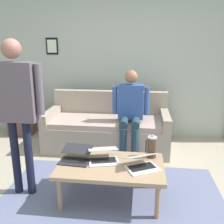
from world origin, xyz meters
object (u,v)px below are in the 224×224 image
coffee_table (111,168)px  person_seated (130,108)px  laptop_center (103,157)px  side_shelf (21,116)px  person_standing (16,99)px  flower_vase (18,89)px  laptop_left (142,164)px  laptop_right (76,157)px  couch (108,129)px  french_press (152,147)px

coffee_table → person_seated: bearing=-96.7°
laptop_center → side_shelf: size_ratio=0.54×
person_standing → person_seated: size_ratio=1.33×
laptop_center → flower_vase: bearing=-43.9°
laptop_left → person_standing: 1.46m
laptop_right → flower_vase: bearing=-49.6°
laptop_left → person_seated: bearing=-81.7°
laptop_right → laptop_left: bearing=173.5°
laptop_right → person_standing: 0.87m
couch → coffee_table: couch is taller
laptop_right → person_seated: bearing=-114.8°
laptop_center → flower_vase: size_ratio=0.91×
coffee_table → person_seated: person_seated is taller
laptop_center → flower_vase: flower_vase is taller
laptop_center → french_press: 0.56m
laptop_left → coffee_table: bearing=-6.9°
laptop_right → couch: bearing=-96.6°
coffee_table → french_press: 0.52m
flower_vase → laptop_center: bearing=136.1°
laptop_center → side_shelf: bearing=-43.8°
french_press → side_shelf: bearing=-34.0°
laptop_left → flower_vase: (2.23, -1.86, 0.41)m
french_press → person_seated: 1.03m
laptop_left → person_seated: (0.18, -1.25, 0.27)m
laptop_center → person_standing: bearing=4.7°
laptop_right → flower_vase: 2.37m
flower_vase → coffee_table: bearing=136.4°
coffee_table → flower_vase: bearing=-43.6°
french_press → side_shelf: 2.83m
flower_vase → person_seated: (-2.05, 0.61, -0.14)m
french_press → person_standing: person_standing is taller
laptop_right → laptop_center: bearing=-174.4°
couch → laptop_right: bearing=83.4°
laptop_left → laptop_center: (0.42, -0.11, 0.00)m
coffee_table → laptop_right: bearing=-6.2°
person_seated → flower_vase: bearing=-16.7°
person_seated → laptop_left: bearing=98.3°
flower_vase → side_shelf: bearing=112.4°
person_standing → flower_vase: bearing=-63.2°
person_standing → person_seated: (-1.13, -1.21, -0.37)m
french_press → person_standing: size_ratio=0.16×
side_shelf → laptop_center: bearing=136.2°
laptop_left → side_shelf: (2.23, -1.86, -0.10)m
french_press → laptop_right: bearing=12.9°
side_shelf → couch: bearing=167.1°
french_press → person_seated: person_seated is taller
person_seated → coffee_table: bearing=83.3°
side_shelf → person_seated: size_ratio=0.56×
laptop_center → person_standing: (0.90, 0.07, 0.64)m
laptop_right → side_shelf: (1.51, -1.77, -0.09)m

